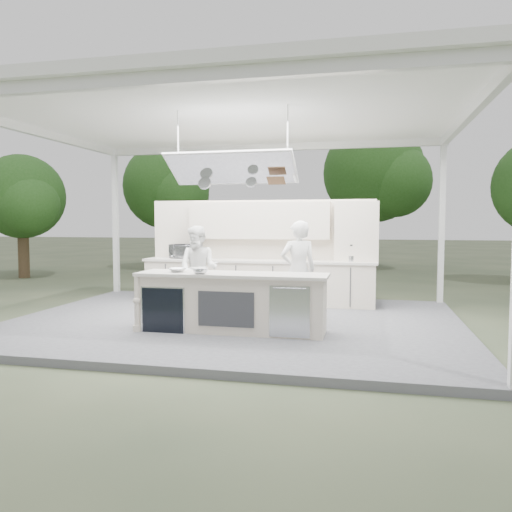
% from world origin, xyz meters
% --- Properties ---
extents(ground, '(90.00, 90.00, 0.00)m').
position_xyz_m(ground, '(0.00, 0.00, 0.00)').
color(ground, '#535A3E').
rests_on(ground, ground).
extents(stage_deck, '(8.00, 6.00, 0.12)m').
position_xyz_m(stage_deck, '(0.00, 0.00, 0.06)').
color(stage_deck, slate).
rests_on(stage_deck, ground).
extents(tent, '(8.20, 6.20, 3.86)m').
position_xyz_m(tent, '(0.00, -0.01, 3.71)').
color(tent, white).
rests_on(tent, ground).
extents(demo_island, '(3.10, 0.79, 0.95)m').
position_xyz_m(demo_island, '(0.18, -0.91, 0.60)').
color(demo_island, beige).
rests_on(demo_island, stage_deck).
extents(back_counter, '(5.08, 0.72, 0.95)m').
position_xyz_m(back_counter, '(0.00, 1.90, 0.60)').
color(back_counter, beige).
rests_on(back_counter, stage_deck).
extents(back_wall_unit, '(5.05, 0.48, 2.25)m').
position_xyz_m(back_wall_unit, '(0.44, 2.11, 1.57)').
color(back_wall_unit, beige).
rests_on(back_wall_unit, stage_deck).
extents(tree_cluster, '(19.55, 9.40, 5.85)m').
position_xyz_m(tree_cluster, '(-0.16, 9.77, 3.29)').
color(tree_cluster, '#4F3C27').
rests_on(tree_cluster, ground).
extents(head_chef, '(0.77, 0.66, 1.80)m').
position_xyz_m(head_chef, '(1.12, 0.26, 1.02)').
color(head_chef, white).
rests_on(head_chef, stage_deck).
extents(sous_chef, '(0.87, 0.70, 1.70)m').
position_xyz_m(sous_chef, '(-0.93, 0.70, 0.97)').
color(sous_chef, white).
rests_on(sous_chef, stage_deck).
extents(toaster_oven, '(0.61, 0.45, 0.31)m').
position_xyz_m(toaster_oven, '(-1.73, 1.98, 1.23)').
color(toaster_oven, silver).
rests_on(toaster_oven, back_counter).
extents(bowl_large, '(0.35, 0.35, 0.07)m').
position_xyz_m(bowl_large, '(-0.72, -0.94, 1.10)').
color(bowl_large, '#B9BCC1').
rests_on(bowl_large, demo_island).
extents(bowl_small, '(0.27, 0.27, 0.07)m').
position_xyz_m(bowl_small, '(-0.25, -1.15, 1.11)').
color(bowl_small, '#ACAEB3').
rests_on(bowl_small, demo_island).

